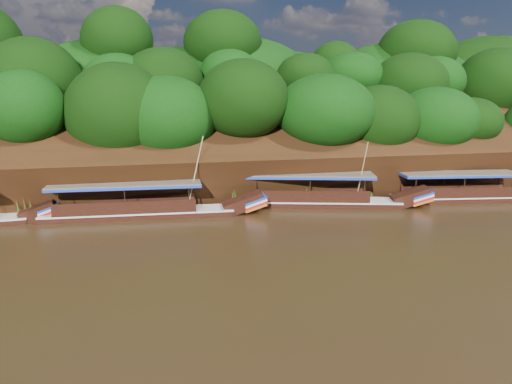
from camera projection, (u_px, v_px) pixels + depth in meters
ground at (355, 238)px, 30.20m from camera, size 160.00×160.00×0.00m
riverbank at (263, 157)px, 51.45m from camera, size 120.00×30.06×19.40m
boat_0 at (475, 194)px, 40.11m from camera, size 14.36×4.20×5.42m
boat_1 at (329, 199)px, 38.29m from camera, size 14.64×5.98×5.56m
boat_2 at (150, 209)px, 35.11m from camera, size 15.74×3.25×6.07m
reeds at (272, 195)px, 38.49m from camera, size 49.12×2.34×1.92m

